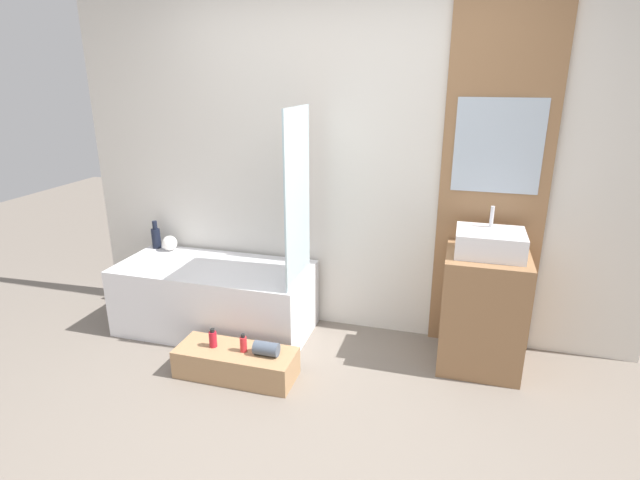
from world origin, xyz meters
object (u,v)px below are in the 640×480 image
at_px(sink, 490,243).
at_px(vase_round_light, 170,243).
at_px(bottle_soap_secondary, 243,344).
at_px(bottle_soap_primary, 213,339).
at_px(bathtub, 215,298).
at_px(vase_tall_dark, 156,237).
at_px(wooden_step_bench, 236,363).

xyz_separation_m(sink, vase_round_light, (-2.44, 0.17, -0.29)).
distance_m(sink, bottle_soap_secondary, 1.70).
bearing_deg(bottle_soap_secondary, bottle_soap_primary, 180.00).
relative_size(bathtub, bottle_soap_primary, 11.16).
height_order(vase_tall_dark, bottle_soap_secondary, vase_tall_dark).
bearing_deg(vase_round_light, sink, -3.89).
height_order(bathtub, vase_tall_dark, vase_tall_dark).
bearing_deg(vase_tall_dark, bathtub, -21.20).
bearing_deg(bottle_soap_primary, vase_round_light, 134.91).
bearing_deg(bathtub, sink, 1.69).
distance_m(wooden_step_bench, bottle_soap_primary, 0.22).
height_order(sink, bottle_soap_secondary, sink).
bearing_deg(bottle_soap_secondary, vase_round_light, 142.00).
relative_size(sink, bottle_soap_secondary, 3.43).
distance_m(wooden_step_bench, vase_round_light, 1.29).
bearing_deg(bottle_soap_primary, bathtub, 115.61).
xyz_separation_m(bathtub, bottle_soap_secondary, (0.48, -0.54, -0.02)).
xyz_separation_m(bathtub, wooden_step_bench, (0.42, -0.54, -0.17)).
relative_size(bathtub, bottle_soap_secondary, 11.77).
bearing_deg(vase_round_light, bottle_soap_secondary, -38.00).
bearing_deg(bottle_soap_primary, sink, 19.59).
distance_m(vase_tall_dark, vase_round_light, 0.14).
xyz_separation_m(vase_tall_dark, bottle_soap_primary, (0.90, -0.79, -0.37)).
bearing_deg(vase_tall_dark, sink, -4.24).
bearing_deg(vase_tall_dark, vase_round_light, -10.45).
bearing_deg(sink, bathtub, -178.31).
relative_size(wooden_step_bench, sink, 1.86).
distance_m(vase_tall_dark, bottle_soap_secondary, 1.42).
height_order(vase_round_light, bottle_soap_primary, vase_round_light).
relative_size(vase_tall_dark, vase_round_light, 1.88).
height_order(bathtub, bottle_soap_secondary, bathtub).
relative_size(wooden_step_bench, bottle_soap_secondary, 6.38).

